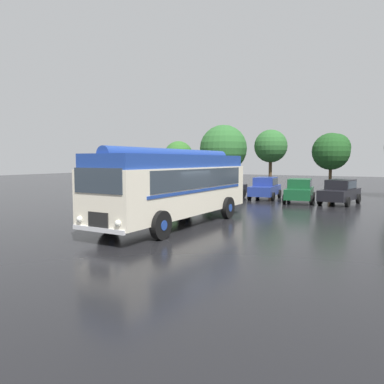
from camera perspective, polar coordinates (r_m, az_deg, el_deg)
name	(u,v)px	position (r m, az deg, el deg)	size (l,w,h in m)	color
ground_plane	(176,226)	(16.98, -2.42, -5.22)	(120.00, 120.00, 0.00)	black
vintage_bus	(176,184)	(17.20, -2.47, 1.27)	(3.00, 10.17, 3.49)	silver
car_near_left	(226,187)	(29.45, 5.23, 0.71)	(2.19, 4.31, 1.66)	black
car_mid_left	(265,188)	(29.41, 11.08, 0.63)	(2.29, 4.35, 1.66)	navy
car_mid_right	(300,190)	(27.52, 16.07, 0.25)	(2.42, 4.40, 1.66)	#144C28
car_far_right	(340,192)	(27.25, 21.62, 0.05)	(2.42, 4.41, 1.66)	black
tree_far_left	(179,156)	(38.90, -1.94, 5.54)	(2.97, 2.97, 4.94)	#4C3823
tree_left_of_centre	(223,148)	(37.59, 4.72, 6.63)	(4.67, 4.67, 6.46)	#4C3823
tree_centre	(270,146)	(35.74, 11.76, 6.91)	(3.05, 3.05, 5.81)	#4C3823
tree_right_of_centre	(333,150)	(33.91, 20.63, 5.96)	(3.12, 3.12, 5.28)	#4C3823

